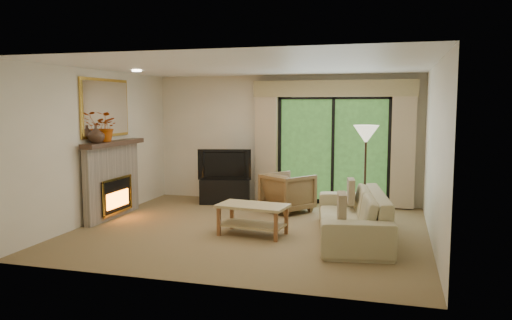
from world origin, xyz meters
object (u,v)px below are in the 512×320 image
(sofa, at_px, (352,215))
(coffee_table, at_px, (253,220))
(media_console, at_px, (225,191))
(armchair, at_px, (288,192))

(sofa, bearing_deg, coffee_table, -90.47)
(media_console, height_order, sofa, sofa)
(coffee_table, bearing_deg, armchair, 91.21)
(coffee_table, bearing_deg, sofa, 15.09)
(armchair, bearing_deg, coffee_table, 120.10)
(armchair, relative_size, sofa, 0.33)
(sofa, relative_size, coffee_table, 2.30)
(media_console, height_order, coffee_table, media_console)
(sofa, xyz_separation_m, coffee_table, (-1.49, -0.22, -0.12))
(media_console, xyz_separation_m, coffee_table, (1.24, -2.24, -0.01))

